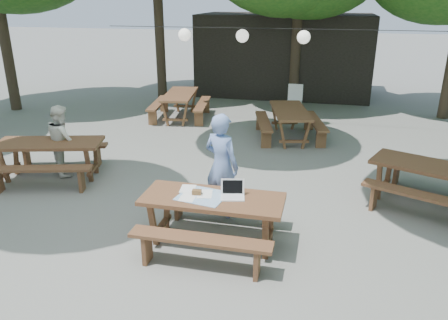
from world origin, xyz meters
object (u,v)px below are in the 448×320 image
main_picnic_table (213,220)px  plastic_chair (294,106)px  picnic_table_nw (51,159)px  woman (222,165)px  second_person (63,140)px

main_picnic_table → plastic_chair: plastic_chair is taller
picnic_table_nw → plastic_chair: size_ratio=2.50×
woman → second_person: size_ratio=1.21×
main_picnic_table → picnic_table_nw: bearing=155.9°
picnic_table_nw → second_person: second_person is taller
main_picnic_table → plastic_chair: (0.53, 7.71, -0.13)m
plastic_chair → woman: bearing=-93.9°
plastic_chair → picnic_table_nw: bearing=-123.7°
picnic_table_nw → plastic_chair: plastic_chair is taller
main_picnic_table → woman: (-0.10, 0.96, 0.47)m
main_picnic_table → plastic_chair: 7.73m
woman → second_person: 3.63m
woman → plastic_chair: size_ratio=1.90×
woman → picnic_table_nw: bearing=12.3°
second_person → picnic_table_nw: bearing=116.8°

